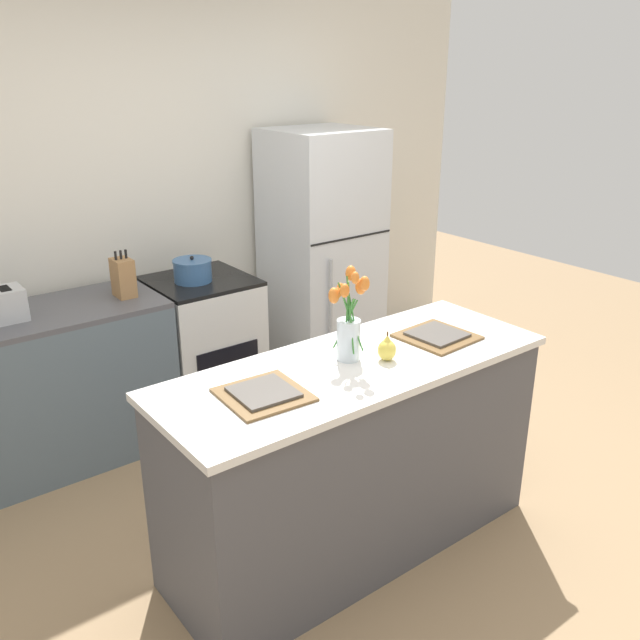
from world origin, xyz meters
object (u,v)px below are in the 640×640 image
(plate_setting_right, at_px, (437,336))
(plate_setting_left, at_px, (264,394))
(stove_range, at_px, (205,347))
(cooking_pot, at_px, (193,270))
(flower_vase, at_px, (348,323))
(refrigerator, at_px, (322,258))
(knife_block, at_px, (123,278))
(pear_figurine, at_px, (387,349))

(plate_setting_right, bearing_deg, plate_setting_left, 180.00)
(stove_range, distance_m, cooking_pot, 0.53)
(cooking_pot, bearing_deg, plate_setting_right, -74.83)
(flower_vase, bearing_deg, stove_range, 86.19)
(cooking_pot, bearing_deg, flower_vase, -91.94)
(flower_vase, xyz_separation_m, plate_setting_left, (-0.48, -0.07, -0.16))
(refrigerator, xyz_separation_m, knife_block, (-1.44, -0.03, 0.14))
(plate_setting_right, xyz_separation_m, knife_block, (-0.88, 1.60, 0.06))
(plate_setting_left, xyz_separation_m, plate_setting_right, (0.97, 0.00, 0.00))
(refrigerator, height_order, flower_vase, refrigerator)
(refrigerator, bearing_deg, pear_figurine, -119.08)
(plate_setting_left, distance_m, knife_block, 1.60)
(refrigerator, bearing_deg, plate_setting_left, -133.43)
(refrigerator, distance_m, plate_setting_left, 2.23)
(flower_vase, bearing_deg, refrigerator, 55.87)
(pear_figurine, bearing_deg, knife_block, 107.58)
(stove_range, height_order, flower_vase, flower_vase)
(stove_range, relative_size, cooking_pot, 3.84)
(flower_vase, distance_m, plate_setting_left, 0.51)
(stove_range, relative_size, refrigerator, 0.52)
(pear_figurine, xyz_separation_m, plate_setting_right, (0.36, 0.04, -0.04))
(stove_range, height_order, plate_setting_left, plate_setting_left)
(cooking_pot, bearing_deg, refrigerator, 0.72)
(stove_range, height_order, cooking_pot, cooking_pot)
(pear_figurine, relative_size, plate_setting_right, 0.40)
(plate_setting_left, relative_size, knife_block, 1.23)
(plate_setting_left, height_order, knife_block, knife_block)
(flower_vase, relative_size, plate_setting_right, 1.26)
(flower_vase, height_order, knife_block, flower_vase)
(stove_range, xyz_separation_m, pear_figurine, (0.03, -1.66, 0.55))
(cooking_pot, xyz_separation_m, knife_block, (-0.44, -0.01, 0.04))
(refrigerator, height_order, knife_block, refrigerator)
(pear_figurine, distance_m, knife_block, 1.72)
(stove_range, relative_size, knife_block, 3.36)
(refrigerator, bearing_deg, plate_setting_right, -109.21)
(stove_range, distance_m, flower_vase, 1.69)
(pear_figurine, height_order, cooking_pot, pear_figurine)
(refrigerator, distance_m, flower_vase, 1.89)
(flower_vase, height_order, plate_setting_left, flower_vase)
(pear_figurine, height_order, plate_setting_left, pear_figurine)
(refrigerator, xyz_separation_m, flower_vase, (-1.05, -1.55, 0.24))
(stove_range, xyz_separation_m, refrigerator, (0.95, 0.00, 0.42))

